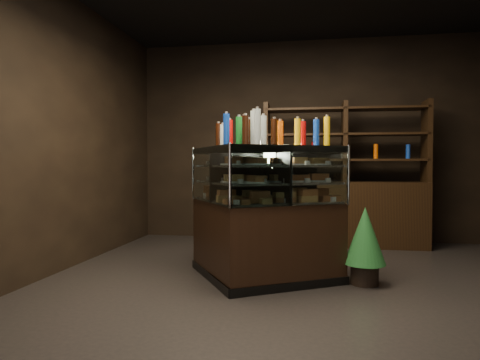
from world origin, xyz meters
name	(u,v)px	position (x,y,z in m)	size (l,w,h in m)	color
ground	(298,284)	(0.00, 0.00, 0.00)	(5.00, 5.00, 0.00)	black
room_shell	(299,78)	(0.00, 0.00, 1.94)	(5.02, 5.02, 3.01)	black
display_case	(257,235)	(-0.40, 0.07, 0.45)	(1.65, 1.35, 1.32)	black
food_display	(257,177)	(-0.40, 0.07, 1.02)	(1.32, 1.04, 0.41)	#BE7144
bottles_top	(257,132)	(-0.40, 0.07, 1.45)	(1.15, 0.90, 0.30)	silver
potted_conifer	(365,234)	(0.62, 0.11, 0.48)	(0.39, 0.39, 0.83)	black
back_shelving	(344,202)	(0.56, 2.05, 0.61)	(2.22, 0.45, 2.00)	black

